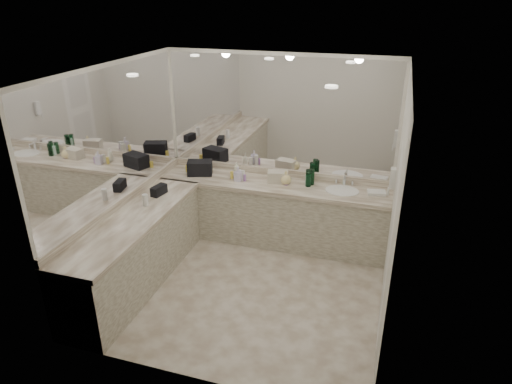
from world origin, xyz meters
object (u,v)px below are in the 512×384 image
(soap_bottle_c, at_px, (286,178))
(cream_cosmetic_case, at_px, (278,177))
(wall_phone, at_px, (392,178))
(hand_towel, at_px, (377,193))
(black_toiletry_bag, at_px, (200,168))
(soap_bottle_b, at_px, (238,174))
(sink, at_px, (342,191))
(soap_bottle_a, at_px, (236,169))

(soap_bottle_c, bearing_deg, cream_cosmetic_case, 162.46)
(wall_phone, xyz_separation_m, hand_towel, (-0.17, 0.53, -0.43))
(black_toiletry_bag, height_order, hand_towel, black_toiletry_bag)
(wall_phone, bearing_deg, cream_cosmetic_case, 159.94)
(wall_phone, height_order, cream_cosmetic_case, wall_phone)
(hand_towel, relative_size, soap_bottle_c, 1.22)
(black_toiletry_bag, relative_size, soap_bottle_b, 1.71)
(wall_phone, distance_m, cream_cosmetic_case, 1.64)
(black_toiletry_bag, height_order, cream_cosmetic_case, black_toiletry_bag)
(wall_phone, bearing_deg, sink, 140.43)
(sink, bearing_deg, soap_bottle_a, 176.46)
(hand_towel, height_order, soap_bottle_b, soap_bottle_b)
(wall_phone, relative_size, hand_towel, 1.04)
(sink, distance_m, soap_bottle_c, 0.77)
(hand_towel, relative_size, soap_bottle_b, 1.13)
(soap_bottle_c, bearing_deg, hand_towel, 1.13)
(black_toiletry_bag, distance_m, cream_cosmetic_case, 1.13)
(black_toiletry_bag, xyz_separation_m, soap_bottle_c, (1.26, 0.02, -0.00))
(sink, relative_size, black_toiletry_bag, 1.27)
(wall_phone, relative_size, soap_bottle_b, 1.18)
(soap_bottle_c, bearing_deg, soap_bottle_b, -172.66)
(wall_phone, distance_m, hand_towel, 0.70)
(hand_towel, bearing_deg, soap_bottle_a, 178.15)
(cream_cosmetic_case, height_order, soap_bottle_b, soap_bottle_b)
(hand_towel, xyz_separation_m, soap_bottle_a, (-1.95, 0.06, 0.08))
(sink, xyz_separation_m, wall_phone, (0.61, -0.50, 0.46))
(black_toiletry_bag, distance_m, soap_bottle_a, 0.53)
(black_toiletry_bag, xyz_separation_m, cream_cosmetic_case, (1.13, 0.06, -0.02))
(sink, xyz_separation_m, soap_bottle_a, (-1.51, 0.09, 0.11))
(sink, height_order, cream_cosmetic_case, cream_cosmetic_case)
(soap_bottle_a, height_order, soap_bottle_c, soap_bottle_a)
(black_toiletry_bag, xyz_separation_m, hand_towel, (2.46, 0.04, -0.08))
(black_toiletry_bag, relative_size, soap_bottle_c, 1.83)
(hand_towel, relative_size, soap_bottle_a, 1.12)
(soap_bottle_b, relative_size, soap_bottle_c, 1.07)
(wall_phone, height_order, soap_bottle_b, wall_phone)
(cream_cosmetic_case, xyz_separation_m, soap_bottle_b, (-0.53, -0.12, 0.02))
(soap_bottle_a, xyz_separation_m, soap_bottle_c, (0.74, -0.09, -0.01))
(soap_bottle_a, bearing_deg, hand_towel, -1.85)
(sink, height_order, soap_bottle_c, soap_bottle_c)
(sink, distance_m, black_toiletry_bag, 2.03)
(cream_cosmetic_case, distance_m, soap_bottle_c, 0.13)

